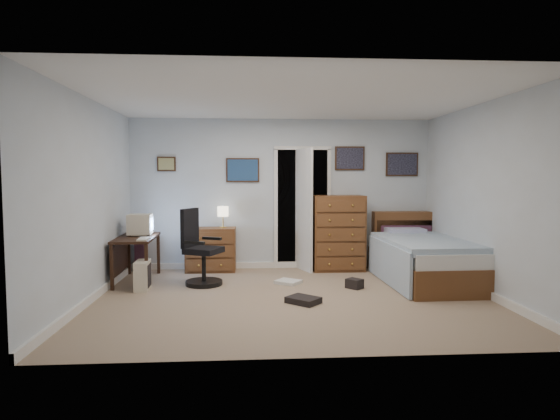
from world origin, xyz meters
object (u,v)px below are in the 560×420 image
at_px(computer_desk, 131,247).
at_px(low_dresser, 211,249).
at_px(tall_dresser, 338,233).
at_px(office_chair, 200,255).
at_px(bed, 423,259).

relative_size(computer_desk, low_dresser, 1.46).
xyz_separation_m(low_dresser, tall_dresser, (2.09, -0.02, 0.26)).
bearing_deg(office_chair, low_dresser, 109.83).
bearing_deg(computer_desk, office_chair, -17.47).
height_order(tall_dresser, bed, tall_dresser).
height_order(office_chair, tall_dresser, tall_dresser).
bearing_deg(low_dresser, computer_desk, -147.57).
bearing_deg(tall_dresser, bed, -43.13).
relative_size(computer_desk, office_chair, 1.07).
bearing_deg(tall_dresser, computer_desk, -169.23).
distance_m(computer_desk, bed, 4.28).
bearing_deg(low_dresser, office_chair, -93.65).
bearing_deg(bed, computer_desk, 174.54).
distance_m(computer_desk, office_chair, 1.07).
relative_size(low_dresser, bed, 0.37).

